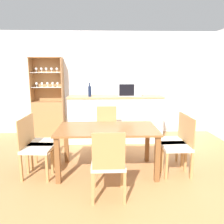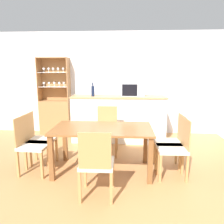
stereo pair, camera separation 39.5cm
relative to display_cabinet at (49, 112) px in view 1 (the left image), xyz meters
name	(u,v)px [view 1 (the left image)]	position (x,y,z in m)	size (l,w,h in m)	color
ground_plane	(119,181)	(1.60, -2.45, -0.58)	(18.00, 18.00, 0.00)	#B27A47
wall_back	(112,83)	(1.60, 0.18, 0.69)	(6.80, 0.06, 2.55)	silver
kitchen_counter	(115,118)	(1.64, -0.53, -0.06)	(2.12, 0.59, 1.04)	white
display_cabinet	(49,112)	(0.00, 0.00, 0.00)	(0.77, 0.32, 1.92)	#A37042
dining_table	(107,134)	(1.43, -2.10, 0.04)	(1.56, 0.87, 0.72)	brown
dining_chair_side_right_far	(173,140)	(2.54, -1.96, -0.12)	(0.44, 0.44, 0.91)	beige
dining_chair_side_left_near	(35,147)	(0.33, -2.22, -0.12)	(0.46, 0.46, 0.91)	beige
dining_chair_side_right_near	(179,145)	(2.54, -2.23, -0.12)	(0.43, 0.43, 0.91)	beige
dining_chair_side_left_far	(40,142)	(0.32, -1.96, -0.12)	(0.44, 0.44, 0.91)	beige
dining_chair_head_near	(108,164)	(1.43, -2.86, -0.12)	(0.43, 0.43, 0.91)	beige
dining_chair_head_far	(107,130)	(1.43, -1.33, -0.12)	(0.43, 0.43, 0.91)	beige
microwave	(129,89)	(1.95, -0.51, 0.60)	(0.51, 0.33, 0.29)	#B7BABF
wine_bottle	(90,91)	(1.07, -0.63, 0.58)	(0.07, 0.07, 0.31)	#141E38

